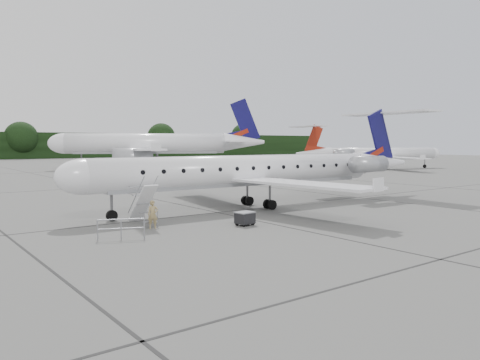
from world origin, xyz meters
TOP-DOWN VIEW (x-y plane):
  - ground at (0.00, 0.00)m, footprint 320.00×320.00m
  - main_regional_jet at (-2.18, 4.98)m, footprint 30.43×22.45m
  - airstair at (-11.22, 3.00)m, footprint 0.94×2.46m
  - passenger at (-11.27, 1.63)m, footprint 0.66×0.53m
  - safety_railing at (-13.84, -0.12)m, footprint 2.05×0.95m
  - baggage_cart at (-6.62, -0.61)m, footprint 1.07×0.91m
  - bg_narrowbody at (14.48, 55.83)m, footprint 43.25×38.41m
  - bg_regional_right at (48.84, 30.49)m, footprint 33.70×27.75m

SIDE VIEW (x-z plane):
  - ground at x=0.00m, z-range 0.00..0.00m
  - baggage_cart at x=-6.62m, z-range 0.00..0.84m
  - safety_railing at x=-13.84m, z-range 0.00..1.00m
  - passenger at x=-11.27m, z-range 0.00..1.56m
  - airstair at x=-11.22m, z-range 0.00..2.38m
  - main_regional_jet at x=-2.18m, z-range 0.00..7.60m
  - bg_regional_right at x=48.84m, z-range 0.00..7.71m
  - bg_narrowbody at x=14.48m, z-range 0.00..12.83m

